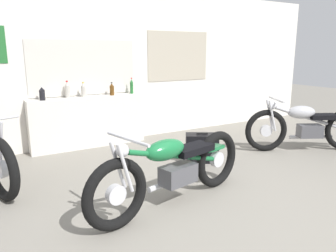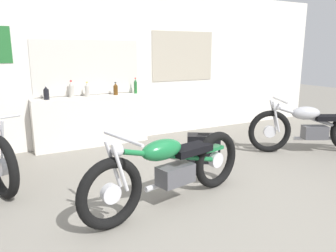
{
  "view_description": "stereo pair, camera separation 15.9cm",
  "coord_description": "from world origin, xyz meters",
  "views": [
    {
      "loc": [
        -2.16,
        -2.28,
        1.68
      ],
      "look_at": [
        -0.01,
        1.37,
        0.7
      ],
      "focal_mm": 35.0,
      "sensor_mm": 36.0,
      "label": 1
    },
    {
      "loc": [
        -2.02,
        -2.36,
        1.68
      ],
      "look_at": [
        -0.01,
        1.37,
        0.7
      ],
      "focal_mm": 35.0,
      "sensor_mm": 36.0,
      "label": 2
    }
  ],
  "objects": [
    {
      "name": "bottle_rightmost",
      "position": [
        0.35,
        3.3,
        1.03
      ],
      "size": [
        0.06,
        0.06,
        0.29
      ],
      "color": "#23662D",
      "rests_on": "sill_counter"
    },
    {
      "name": "wall_back",
      "position": [
        -0.01,
        3.48,
        1.4
      ],
      "size": [
        10.0,
        0.07,
        2.8
      ],
      "color": "silver",
      "rests_on": "ground_plane"
    },
    {
      "name": "bottle_left_center",
      "position": [
        -0.82,
        3.32,
        1.03
      ],
      "size": [
        0.08,
        0.08,
        0.29
      ],
      "color": "#B7B2A8",
      "rests_on": "sill_counter"
    },
    {
      "name": "motorcycle_silver",
      "position": [
        2.62,
        1.18,
        0.43
      ],
      "size": [
        1.91,
        1.07,
        0.9
      ],
      "color": "black",
      "rests_on": "ground_plane"
    },
    {
      "name": "hard_case_black",
      "position": [
        0.75,
        1.62,
        0.22
      ],
      "size": [
        0.56,
        0.49,
        0.45
      ],
      "color": "black",
      "rests_on": "ground_plane"
    },
    {
      "name": "ground_plane",
      "position": [
        0.0,
        0.0,
        0.0
      ],
      "size": [
        24.0,
        24.0,
        0.0
      ],
      "primitive_type": "plane",
      "color": "gray"
    },
    {
      "name": "bottle_center",
      "position": [
        -0.56,
        3.28,
        1.01
      ],
      "size": [
        0.08,
        0.08,
        0.26
      ],
      "color": "#B7B2A8",
      "rests_on": "sill_counter"
    },
    {
      "name": "sill_counter",
      "position": [
        -0.49,
        3.3,
        0.45
      ],
      "size": [
        2.02,
        0.28,
        0.9
      ],
      "color": "silver",
      "rests_on": "ground_plane"
    },
    {
      "name": "motorcycle_green",
      "position": [
        -0.39,
        0.59,
        0.42
      ],
      "size": [
        2.19,
        0.74,
        0.89
      ],
      "color": "black",
      "rests_on": "ground_plane"
    },
    {
      "name": "bottle_right_center",
      "position": [
        -0.05,
        3.26,
        1.0
      ],
      "size": [
        0.08,
        0.08,
        0.23
      ],
      "color": "#5B3814",
      "rests_on": "sill_counter"
    },
    {
      "name": "bottle_leftmost",
      "position": [
        -1.24,
        3.26,
        1.0
      ],
      "size": [
        0.09,
        0.09,
        0.23
      ],
      "color": "black",
      "rests_on": "sill_counter"
    }
  ]
}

